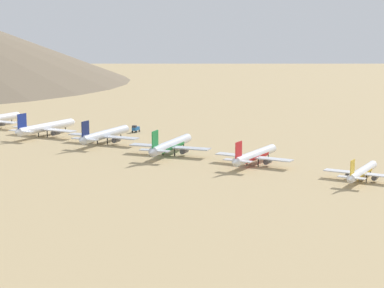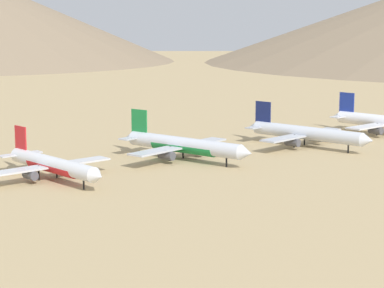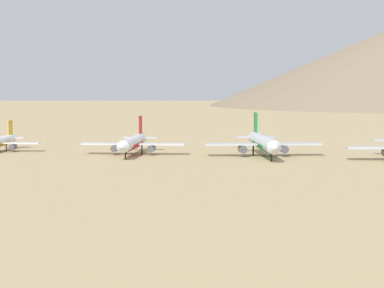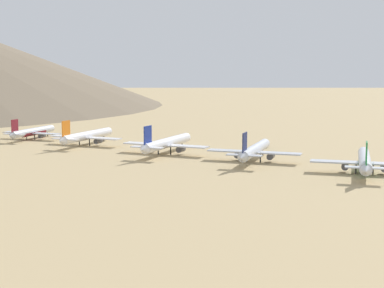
# 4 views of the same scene
# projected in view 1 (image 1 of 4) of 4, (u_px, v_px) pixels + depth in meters

# --- Properties ---
(ground_plane) EXTENTS (2066.88, 2066.88, 0.00)m
(ground_plane) POSITION_uv_depth(u_px,v_px,m) (175.00, 154.00, 313.64)
(ground_plane) COLOR tan
(parked_jet_2) EXTENTS (34.52, 28.01, 9.96)m
(parked_jet_2) POSITION_uv_depth(u_px,v_px,m) (362.00, 172.00, 259.48)
(parked_jet_2) COLOR white
(parked_jet_2) RESTS_ON ground
(parked_jet_3) EXTENTS (41.20, 33.45, 11.89)m
(parked_jet_3) POSITION_uv_depth(u_px,v_px,m) (255.00, 155.00, 288.24)
(parked_jet_3) COLOR silver
(parked_jet_3) RESTS_ON ground
(parked_jet_4) EXTENTS (45.74, 37.27, 13.19)m
(parked_jet_4) POSITION_uv_depth(u_px,v_px,m) (171.00, 145.00, 309.84)
(parked_jet_4) COLOR silver
(parked_jet_4) RESTS_ON ground
(parked_jet_5) EXTENTS (45.46, 36.90, 13.11)m
(parked_jet_5) POSITION_uv_depth(u_px,v_px,m) (105.00, 135.00, 338.43)
(parked_jet_5) COLOR silver
(parked_jet_5) RESTS_ON ground
(parked_jet_6) EXTENTS (47.05, 38.17, 13.58)m
(parked_jet_6) POSITION_uv_depth(u_px,v_px,m) (46.00, 127.00, 360.86)
(parked_jet_6) COLOR white
(parked_jet_6) RESTS_ON ground
(service_truck) EXTENTS (5.41, 3.15, 3.90)m
(service_truck) POSITION_uv_depth(u_px,v_px,m) (136.00, 128.00, 374.09)
(service_truck) COLOR #1E5999
(service_truck) RESTS_ON ground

